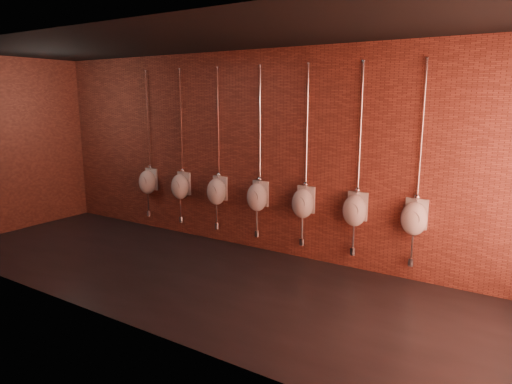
# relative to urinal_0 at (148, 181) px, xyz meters

# --- Properties ---
(ground) EXTENTS (8.50, 8.50, 0.00)m
(ground) POSITION_rel_urinal_0_xyz_m (2.20, -1.38, -0.92)
(ground) COLOR black
(ground) RESTS_ON ground
(room_shell) EXTENTS (8.54, 3.04, 3.22)m
(room_shell) POSITION_rel_urinal_0_xyz_m (2.20, -1.38, 1.09)
(room_shell) COLOR black
(room_shell) RESTS_ON ground
(urinal_0) EXTENTS (0.36, 0.32, 2.71)m
(urinal_0) POSITION_rel_urinal_0_xyz_m (0.00, 0.00, 0.00)
(urinal_0) COLOR silver
(urinal_0) RESTS_ON ground
(urinal_1) EXTENTS (0.36, 0.32, 2.71)m
(urinal_1) POSITION_rel_urinal_0_xyz_m (0.82, 0.00, 0.00)
(urinal_1) COLOR silver
(urinal_1) RESTS_ON ground
(urinal_2) EXTENTS (0.36, 0.32, 2.71)m
(urinal_2) POSITION_rel_urinal_0_xyz_m (1.64, 0.00, 0.00)
(urinal_2) COLOR silver
(urinal_2) RESTS_ON ground
(urinal_3) EXTENTS (0.36, 0.32, 2.71)m
(urinal_3) POSITION_rel_urinal_0_xyz_m (2.46, 0.00, 0.00)
(urinal_3) COLOR silver
(urinal_3) RESTS_ON ground
(urinal_4) EXTENTS (0.36, 0.32, 2.71)m
(urinal_4) POSITION_rel_urinal_0_xyz_m (3.28, 0.00, 0.00)
(urinal_4) COLOR silver
(urinal_4) RESTS_ON ground
(urinal_5) EXTENTS (0.36, 0.32, 2.71)m
(urinal_5) POSITION_rel_urinal_0_xyz_m (4.10, 0.00, 0.00)
(urinal_5) COLOR silver
(urinal_5) RESTS_ON ground
(urinal_6) EXTENTS (0.36, 0.32, 2.71)m
(urinal_6) POSITION_rel_urinal_0_xyz_m (4.92, 0.00, 0.00)
(urinal_6) COLOR silver
(urinal_6) RESTS_ON ground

